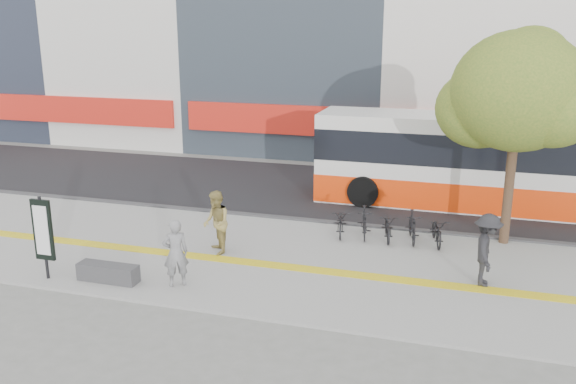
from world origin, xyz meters
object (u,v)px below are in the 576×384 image
(street_tree, at_px, (517,94))
(pedestrian_dark, at_px, (487,250))
(signboard, at_px, (43,231))
(seated_woman, at_px, (176,253))
(bench, at_px, (108,273))
(pedestrian_tan, at_px, (216,223))
(bus, at_px, (489,165))

(street_tree, xyz_separation_m, pedestrian_dark, (-0.58, -3.49, -3.51))
(street_tree, bearing_deg, signboard, -150.93)
(signboard, xyz_separation_m, street_tree, (11.38, 6.33, 3.15))
(signboard, height_order, seated_woman, signboard)
(bench, bearing_deg, pedestrian_dark, 15.38)
(signboard, distance_m, seated_woman, 3.47)
(pedestrian_tan, bearing_deg, seated_woman, -36.31)
(seated_woman, bearing_deg, bus, -163.12)
(bench, relative_size, signboard, 0.73)
(bench, distance_m, pedestrian_dark, 9.56)
(bus, xyz_separation_m, pedestrian_tan, (-7.45, -7.07, -0.59))
(bus, relative_size, seated_woman, 7.00)
(street_tree, relative_size, bus, 0.52)
(street_tree, xyz_separation_m, seated_woman, (-7.98, -5.76, -3.56))
(signboard, xyz_separation_m, pedestrian_dark, (10.80, 2.84, -0.36))
(bus, bearing_deg, seated_woman, -128.59)
(signboard, bearing_deg, pedestrian_tan, 40.15)
(bench, xyz_separation_m, pedestrian_dark, (9.20, 2.53, 0.70))
(signboard, bearing_deg, bus, 42.47)
(street_tree, height_order, pedestrian_tan, street_tree)
(seated_woman, xyz_separation_m, pedestrian_tan, (0.08, 2.36, 0.04))
(bus, xyz_separation_m, seated_woman, (-7.53, -9.44, -0.63))
(street_tree, bearing_deg, seated_woman, -144.20)
(bench, relative_size, bus, 0.13)
(street_tree, height_order, pedestrian_dark, street_tree)
(signboard, bearing_deg, street_tree, 29.07)
(bench, relative_size, pedestrian_dark, 0.86)
(street_tree, relative_size, seated_woman, 3.63)
(signboard, xyz_separation_m, pedestrian_tan, (3.48, 2.93, -0.38))
(signboard, xyz_separation_m, bus, (10.93, 10.01, 0.22))
(seated_woman, bearing_deg, pedestrian_tan, -126.40)
(signboard, relative_size, pedestrian_tan, 1.21)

